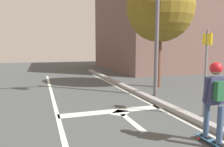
{
  "coord_description": "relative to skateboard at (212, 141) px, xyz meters",
  "views": [
    {
      "loc": [
        -0.62,
        0.97,
        1.93
      ],
      "look_at": [
        1.58,
        7.62,
        1.08
      ],
      "focal_mm": 34.91,
      "sensor_mm": 36.0,
      "label": 1
    }
  ],
  "objects": [
    {
      "name": "street_sign_post",
      "position": [
        1.1,
        1.51,
        1.48
      ],
      "size": [
        0.14,
        0.44,
        2.39
      ],
      "color": "slate",
      "rests_on": "ground"
    },
    {
      "name": "lane_arrow_head",
      "position": [
        -0.98,
        2.55,
        -0.07
      ],
      "size": [
        0.71,
        0.71,
        0.01
      ],
      "primitive_type": "cube",
      "rotation": [
        0.0,
        0.0,
        0.79
      ],
      "color": "silver",
      "rests_on": "ground"
    },
    {
      "name": "curb_strip",
      "position": [
        0.59,
        1.73,
        -0.0
      ],
      "size": [
        0.24,
        24.0,
        0.14
      ],
      "primitive_type": "cube",
      "color": "#989597",
      "rests_on": "ground"
    },
    {
      "name": "lane_arrow_stem",
      "position": [
        -0.98,
        1.7,
        -0.07
      ],
      "size": [
        0.16,
        1.4,
        0.01
      ],
      "primitive_type": "cube",
      "color": "silver",
      "rests_on": "ground"
    },
    {
      "name": "roadside_tree",
      "position": [
        2.23,
        5.9,
        3.66
      ],
      "size": [
        3.16,
        3.16,
        5.32
      ],
      "color": "brown",
      "rests_on": "ground"
    },
    {
      "name": "building_block",
      "position": [
        7.26,
        14.29,
        3.75
      ],
      "size": [
        9.53,
        10.3,
        7.64
      ],
      "primitive_type": "cube",
      "color": "brown",
      "rests_on": "ground"
    },
    {
      "name": "skater",
      "position": [
        -0.0,
        -0.02,
        0.99
      ],
      "size": [
        0.44,
        0.59,
        1.56
      ],
      "color": "#374E72",
      "rests_on": "skateboard"
    },
    {
      "name": "lane_line_center",
      "position": [
        -2.78,
        1.73,
        -0.07
      ],
      "size": [
        0.12,
        20.0,
        0.01
      ],
      "primitive_type": "cube",
      "color": "silver",
      "rests_on": "ground"
    },
    {
      "name": "traffic_signal_mast",
      "position": [
        -0.05,
        4.27,
        3.52
      ],
      "size": [
        4.52,
        0.34,
        5.06
      ],
      "color": "#5D565A",
      "rests_on": "ground"
    },
    {
      "name": "stop_bar",
      "position": [
        -1.14,
        2.78,
        -0.07
      ],
      "size": [
        3.27,
        0.4,
        0.01
      ],
      "primitive_type": "cube",
      "color": "silver",
      "rests_on": "ground"
    },
    {
      "name": "skateboard",
      "position": [
        0.0,
        0.0,
        0.0
      ],
      "size": [
        0.21,
        0.79,
        0.09
      ],
      "color": "#316386",
      "rests_on": "ground"
    },
    {
      "name": "lane_line_curbside",
      "position": [
        0.34,
        1.73,
        -0.07
      ],
      "size": [
        0.12,
        20.0,
        0.01
      ],
      "primitive_type": "cube",
      "color": "silver",
      "rests_on": "ground"
    }
  ]
}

